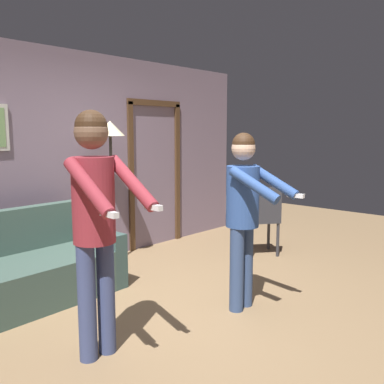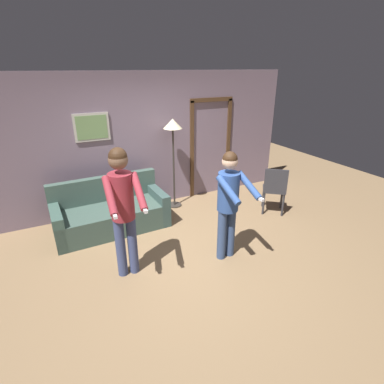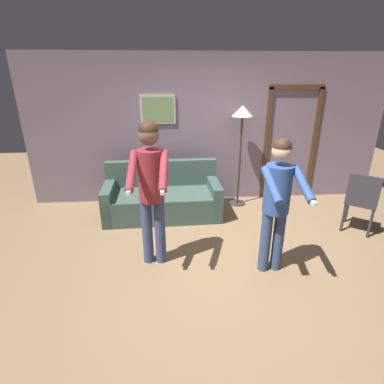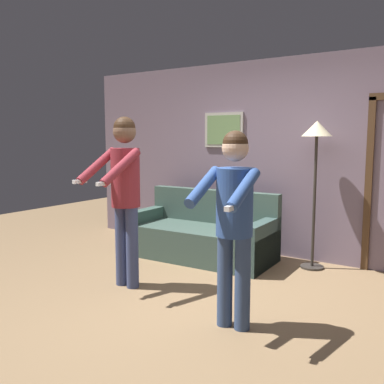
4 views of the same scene
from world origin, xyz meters
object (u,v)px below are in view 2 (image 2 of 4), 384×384
object	(u,v)px
couch	(111,214)
person_standing_left	(122,202)
dining_chair_distant	(275,188)
person_standing_right	(229,197)
torchiere_lamp	(173,134)

from	to	relation	value
couch	person_standing_left	xyz separation A→B (m)	(-0.08, -1.39, 0.82)
person_standing_left	couch	bearing A→B (deg)	86.61
couch	dining_chair_distant	size ratio (longest dim) A/B	2.07
person_standing_right	person_standing_left	bearing A→B (deg)	169.38
person_standing_left	person_standing_right	distance (m)	1.45
person_standing_left	person_standing_right	world-z (taller)	person_standing_left
couch	person_standing_right	distance (m)	2.24
torchiere_lamp	person_standing_right	xyz separation A→B (m)	(-0.03, -2.00, -0.52)
dining_chair_distant	person_standing_left	bearing A→B (deg)	-169.46
couch	torchiere_lamp	distance (m)	1.86
torchiere_lamp	person_standing_left	bearing A→B (deg)	-129.88
couch	person_standing_left	bearing A→B (deg)	-93.39
person_standing_right	torchiere_lamp	bearing A→B (deg)	89.12
torchiere_lamp	person_standing_right	size ratio (longest dim) A/B	1.08
couch	person_standing_right	size ratio (longest dim) A/B	1.18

